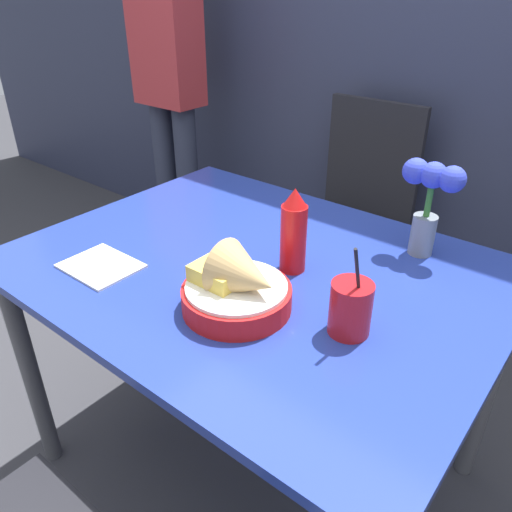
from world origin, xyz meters
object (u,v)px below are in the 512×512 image
(ketchup_bottle, at_px, (294,232))
(flower_vase, at_px, (430,196))
(chair_far_window, at_px, (359,200))
(food_basket, at_px, (239,288))
(drink_cup, at_px, (350,310))
(person_standing, at_px, (168,69))

(ketchup_bottle, xyz_separation_m, flower_vase, (0.21, 0.27, 0.06))
(ketchup_bottle, bearing_deg, chair_far_window, 107.43)
(ketchup_bottle, height_order, flower_vase, flower_vase)
(food_basket, distance_m, flower_vase, 0.53)
(chair_far_window, distance_m, food_basket, 1.14)
(ketchup_bottle, height_order, drink_cup, ketchup_bottle)
(chair_far_window, bearing_deg, drink_cup, -63.35)
(drink_cup, bearing_deg, food_basket, -159.84)
(person_standing, bearing_deg, food_basket, -37.71)
(ketchup_bottle, bearing_deg, food_basket, -87.31)
(food_basket, xyz_separation_m, person_standing, (-1.27, 0.98, 0.19))
(ketchup_bottle, height_order, person_standing, person_standing)
(chair_far_window, relative_size, food_basket, 4.00)
(chair_far_window, bearing_deg, ketchup_bottle, -72.57)
(chair_far_window, height_order, flower_vase, flower_vase)
(flower_vase, bearing_deg, person_standing, 161.09)
(ketchup_bottle, bearing_deg, drink_cup, -29.35)
(person_standing, bearing_deg, drink_cup, -31.23)
(ketchup_bottle, relative_size, flower_vase, 0.86)
(chair_far_window, xyz_separation_m, ketchup_bottle, (0.27, -0.87, 0.28))
(drink_cup, bearing_deg, ketchup_bottle, 150.65)
(chair_far_window, relative_size, drink_cup, 4.50)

